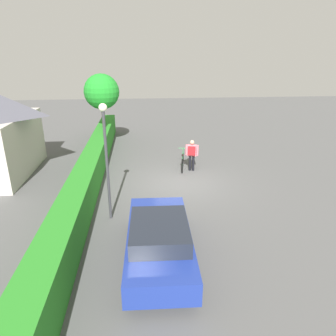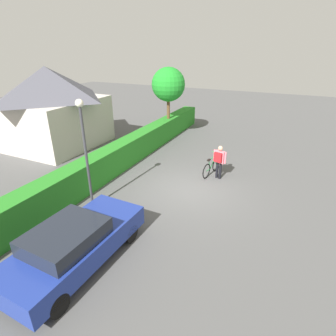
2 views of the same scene
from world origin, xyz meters
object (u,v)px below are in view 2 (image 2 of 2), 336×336
(bicycle, at_px, (211,167))
(tree_kerbside, at_px, (168,85))
(street_lamp, at_px, (84,141))
(parked_car_near, at_px, (74,244))
(person_rider, at_px, (219,159))

(bicycle, distance_m, tree_kerbside, 7.11)
(street_lamp, distance_m, tree_kerbside, 9.54)
(parked_car_near, xyz_separation_m, person_rider, (7.30, -2.19, 0.27))
(parked_car_near, xyz_separation_m, street_lamp, (2.68, 1.63, 2.01))
(person_rider, xyz_separation_m, tree_kerbside, (4.83, 4.90, 2.55))
(bicycle, xyz_separation_m, street_lamp, (-4.89, 3.39, 2.34))
(parked_car_near, bearing_deg, person_rider, -16.68)
(bicycle, bearing_deg, parked_car_near, 166.93)
(tree_kerbside, bearing_deg, parked_car_near, -167.37)
(bicycle, xyz_separation_m, person_rider, (-0.28, -0.43, 0.59))
(bicycle, distance_m, street_lamp, 6.40)
(street_lamp, xyz_separation_m, tree_kerbside, (9.44, 1.08, 0.81))
(bicycle, relative_size, person_rider, 1.06)
(person_rider, relative_size, street_lamp, 0.39)
(bicycle, height_order, person_rider, person_rider)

